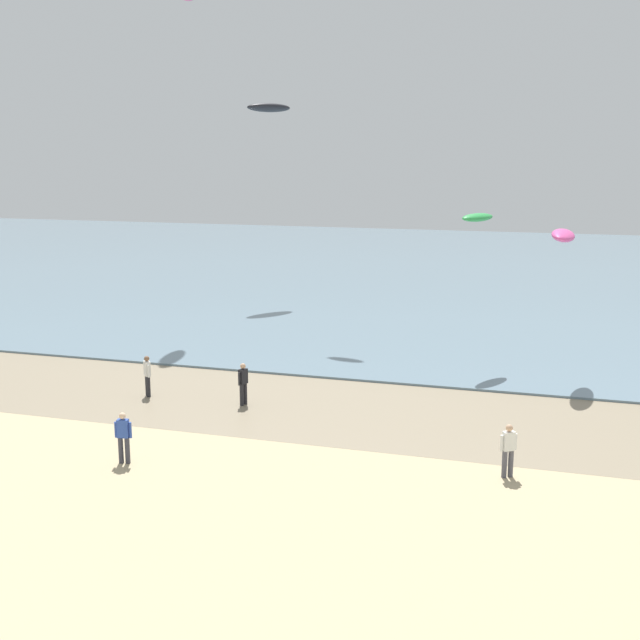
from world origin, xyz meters
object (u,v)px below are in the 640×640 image
person_by_waterline (123,436)px  kite_aloft_4 (563,235)px  person_left_flank (147,375)px  kite_aloft_3 (269,108)px  person_nearest_camera (508,449)px  kite_aloft_0 (478,217)px  person_mid_beach (243,383)px

person_by_waterline → kite_aloft_4: kite_aloft_4 is taller
person_left_flank → kite_aloft_3: kite_aloft_3 is taller
person_by_waterline → person_left_flank: (-2.82, 6.79, 0.00)m
person_by_waterline → person_left_flank: 7.36m
person_nearest_camera → kite_aloft_0: size_ratio=0.75×
person_mid_beach → kite_aloft_3: 27.09m
person_by_waterline → person_nearest_camera: bearing=11.2°
person_nearest_camera → person_by_waterline: 12.20m
kite_aloft_0 → person_by_waterline: bearing=176.3°
kite_aloft_0 → kite_aloft_3: size_ratio=0.68×
kite_aloft_0 → kite_aloft_4: kite_aloft_0 is taller
person_mid_beach → kite_aloft_0: (8.04, 9.05, 6.02)m
person_nearest_camera → kite_aloft_3: 35.03m
person_nearest_camera → person_left_flank: bearing=163.4°
person_mid_beach → person_left_flank: 4.22m
person_mid_beach → kite_aloft_3: kite_aloft_3 is taller
person_mid_beach → person_left_flank: same height
person_nearest_camera → kite_aloft_0: (-2.54, 13.51, 6.02)m
person_by_waterline → kite_aloft_3: bearing=101.1°
person_nearest_camera → person_by_waterline: size_ratio=1.00×
person_by_waterline → person_left_flank: size_ratio=1.00×
person_mid_beach → kite_aloft_0: 13.52m
kite_aloft_3 → kite_aloft_4: bearing=86.7°
kite_aloft_0 → kite_aloft_4: size_ratio=0.76×
person_left_flank → kite_aloft_4: size_ratio=0.57×
person_mid_beach → kite_aloft_3: size_ratio=0.51×
person_nearest_camera → kite_aloft_0: bearing=100.6°
person_by_waterline → kite_aloft_0: 19.43m
kite_aloft_0 → kite_aloft_3: kite_aloft_3 is taller
kite_aloft_0 → kite_aloft_3: bearing=74.2°
person_by_waterline → kite_aloft_0: kite_aloft_0 is taller
kite_aloft_0 → kite_aloft_3: (-15.33, 14.20, 5.81)m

